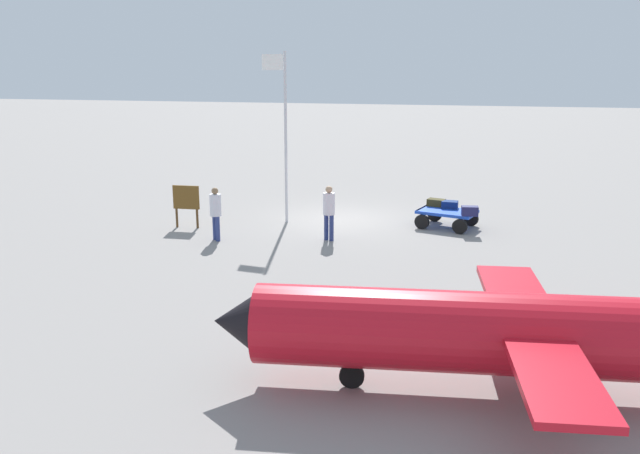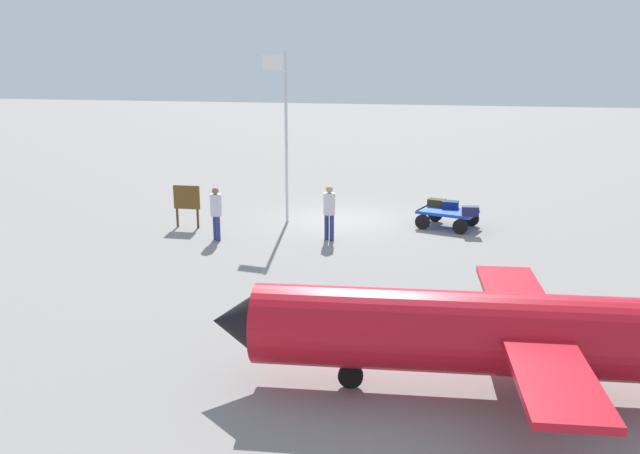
{
  "view_description": "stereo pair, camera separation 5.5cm",
  "coord_description": "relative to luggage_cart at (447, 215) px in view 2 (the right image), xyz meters",
  "views": [
    {
      "loc": [
        -4.16,
        22.9,
        5.6
      ],
      "look_at": [
        -0.5,
        6.0,
        1.23
      ],
      "focal_mm": 37.86,
      "sensor_mm": 36.0,
      "label": 1
    },
    {
      "loc": [
        -4.22,
        22.89,
        5.6
      ],
      "look_at": [
        -0.5,
        6.0,
        1.23
      ],
      "focal_mm": 37.86,
      "sensor_mm": 36.0,
      "label": 2
    }
  ],
  "objects": [
    {
      "name": "suitcase_dark",
      "position": [
        -0.76,
        0.64,
        0.3
      ],
      "size": [
        0.56,
        0.36,
        0.31
      ],
      "color": "#1E2050",
      "rests_on": "luggage_cart"
    },
    {
      "name": "luggage_cart",
      "position": [
        0.0,
        0.0,
        0.0
      ],
      "size": [
        2.13,
        1.82,
        0.59
      ],
      "color": "blue",
      "rests_on": "ground"
    },
    {
      "name": "worker_lead",
      "position": [
        3.54,
        2.46,
        0.58
      ],
      "size": [
        0.48,
        0.48,
        1.74
      ],
      "color": "navy",
      "rests_on": "ground"
    },
    {
      "name": "flagpole",
      "position": [
        5.54,
        0.4,
        2.88
      ],
      "size": [
        0.86,
        0.14,
        5.79
      ],
      "color": "silver",
      "rests_on": "ground"
    },
    {
      "name": "signboard",
      "position": [
        8.54,
        1.88,
        0.48
      ],
      "size": [
        0.91,
        0.1,
        1.44
      ],
      "color": "#4C3319",
      "rests_on": "ground"
    },
    {
      "name": "suitcase_olive",
      "position": [
        0.38,
        -0.59,
        0.27
      ],
      "size": [
        0.66,
        0.51,
        0.25
      ],
      "color": "#3D3718",
      "rests_on": "luggage_cart"
    },
    {
      "name": "ground_plane",
      "position": [
        3.64,
        -0.38,
        -0.44
      ],
      "size": [
        120.0,
        120.0,
        0.0
      ],
      "primitive_type": "plane",
      "color": "gray"
    },
    {
      "name": "suitcase_grey",
      "position": [
        -0.09,
        -0.35,
        0.27
      ],
      "size": [
        0.56,
        0.43,
        0.25
      ],
      "color": "navy",
      "rests_on": "luggage_cart"
    },
    {
      "name": "airplane_near",
      "position": [
        -1.45,
        11.66,
        0.7
      ],
      "size": [
        10.1,
        6.42,
        3.02
      ],
      "color": "red",
      "rests_on": "ground"
    },
    {
      "name": "worker_trailing",
      "position": [
        6.99,
        3.21,
        0.54
      ],
      "size": [
        0.5,
        0.5,
        1.69
      ],
      "color": "navy",
      "rests_on": "ground"
    }
  ]
}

